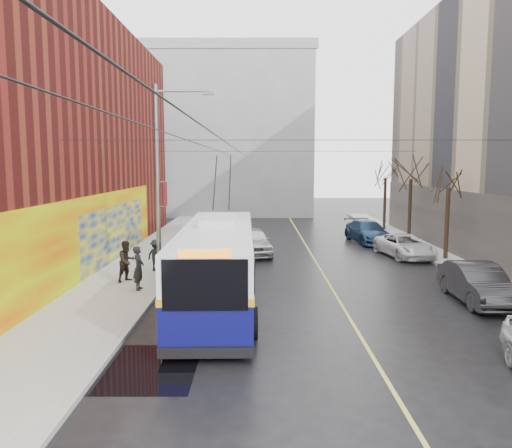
{
  "coord_description": "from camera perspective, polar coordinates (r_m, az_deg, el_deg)",
  "views": [
    {
      "loc": [
        -1.83,
        -12.29,
        5.53
      ],
      "look_at": [
        -1.9,
        10.99,
        2.73
      ],
      "focal_mm": 35.0,
      "sensor_mm": 36.0,
      "label": 1
    }
  ],
  "objects": [
    {
      "name": "tree_far",
      "position": [
        43.66,
        14.61,
        6.12
      ],
      "size": [
        3.2,
        3.2,
        6.57
      ],
      "color": "black",
      "rests_on": "ground"
    },
    {
      "name": "parked_car_c",
      "position": [
        31.17,
        16.64,
        -2.4
      ],
      "size": [
        3.03,
        5.16,
        1.35
      ],
      "primitive_type": "imported",
      "rotation": [
        0.0,
        0.0,
        0.17
      ],
      "color": "silver",
      "rests_on": "ground"
    },
    {
      "name": "ground",
      "position": [
        13.6,
        8.26,
        -17.21
      ],
      "size": [
        140.0,
        140.0,
        0.0
      ],
      "primitive_type": "plane",
      "color": "black",
      "rests_on": "ground"
    },
    {
      "name": "lane_line",
      "position": [
        27.07,
        7.26,
        -4.99
      ],
      "size": [
        0.12,
        50.0,
        0.01
      ],
      "primitive_type": "cube",
      "color": "#BFB74C",
      "rests_on": "ground"
    },
    {
      "name": "parked_car_d",
      "position": [
        36.25,
        12.68,
        -0.86
      ],
      "size": [
        2.95,
        5.58,
        1.54
      ],
      "primitive_type": "imported",
      "rotation": [
        0.0,
        0.0,
        0.15
      ],
      "color": "navy",
      "rests_on": "ground"
    },
    {
      "name": "pigeons_flying",
      "position": [
        22.43,
        -1.63,
        10.47
      ],
      "size": [
        4.21,
        2.12,
        2.29
      ],
      "color": "slate"
    },
    {
      "name": "pedestrian_a",
      "position": [
        22.08,
        -13.27,
        -4.91
      ],
      "size": [
        0.48,
        0.71,
        1.9
      ],
      "primitive_type": "imported",
      "rotation": [
        0.0,
        0.0,
        1.61
      ],
      "color": "black",
      "rests_on": "sidewalk_left"
    },
    {
      "name": "tree_near",
      "position": [
        30.3,
        21.21,
        5.34
      ],
      "size": [
        3.2,
        3.2,
        6.4
      ],
      "color": "black",
      "rests_on": "ground"
    },
    {
      "name": "sidewalk_right",
      "position": [
        27.15,
        23.78,
        -5.33
      ],
      "size": [
        2.0,
        60.0,
        0.15
      ],
      "primitive_type": "cube",
      "color": "gray",
      "rests_on": "ground"
    },
    {
      "name": "streetlight_pole",
      "position": [
        22.71,
        -10.81,
        5.01
      ],
      "size": [
        2.65,
        0.6,
        9.0
      ],
      "color": "slate",
      "rests_on": "ground"
    },
    {
      "name": "pedestrian_c",
      "position": [
        25.73,
        -11.38,
        -3.52
      ],
      "size": [
        1.2,
        1.03,
        1.62
      ],
      "primitive_type": "imported",
      "rotation": [
        0.0,
        0.0,
        2.63
      ],
      "color": "black",
      "rests_on": "sidewalk_left"
    },
    {
      "name": "following_car",
      "position": [
        30.65,
        -0.4,
        -1.98
      ],
      "size": [
        2.71,
        5.11,
        1.65
      ],
      "primitive_type": "imported",
      "rotation": [
        0.0,
        0.0,
        0.16
      ],
      "color": "silver",
      "rests_on": "ground"
    },
    {
      "name": "parked_car_b",
      "position": [
        21.99,
        23.99,
        -6.21
      ],
      "size": [
        1.75,
        4.8,
        1.57
      ],
      "primitive_type": "imported",
      "rotation": [
        0.0,
        0.0,
        -0.02
      ],
      "color": "#29282B",
      "rests_on": "ground"
    },
    {
      "name": "sidewalk_left",
      "position": [
        25.65,
        -13.83,
        -5.63
      ],
      "size": [
        4.0,
        60.0,
        0.15
      ],
      "primitive_type": "cube",
      "color": "gray",
      "rests_on": "ground"
    },
    {
      "name": "puddle",
      "position": [
        14.49,
        -12.56,
        -15.73
      ],
      "size": [
        2.81,
        3.4,
        0.01
      ],
      "primitive_type": "cube",
      "color": "black",
      "rests_on": "ground"
    },
    {
      "name": "building_far",
      "position": [
        57.54,
        -4.06,
        10.31
      ],
      "size": [
        20.5,
        12.1,
        18.0
      ],
      "color": "gray",
      "rests_on": "ground"
    },
    {
      "name": "pedestrian_b",
      "position": [
        23.78,
        -14.54,
        -4.12
      ],
      "size": [
        1.13,
        1.16,
        1.89
      ],
      "primitive_type": "imported",
      "rotation": [
        0.0,
        0.0,
        0.91
      ],
      "color": "black",
      "rests_on": "sidewalk_left"
    },
    {
      "name": "catenary_wires",
      "position": [
        27.08,
        -1.35,
        8.36
      ],
      "size": [
        18.0,
        60.0,
        0.22
      ],
      "color": "black"
    },
    {
      "name": "tree_mid",
      "position": [
        36.92,
        17.33,
        6.11
      ],
      "size": [
        3.2,
        3.2,
        6.68
      ],
      "color": "black",
      "rests_on": "ground"
    },
    {
      "name": "trolleybus",
      "position": [
        19.88,
        -4.4,
        -4.39
      ],
      "size": [
        3.19,
        12.7,
        5.98
      ],
      "rotation": [
        0.0,
        0.0,
        0.02
      ],
      "color": "#0A0A4B",
      "rests_on": "ground"
    }
  ]
}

